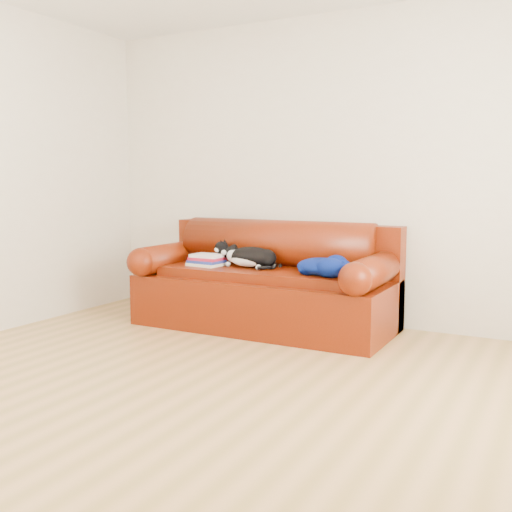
{
  "coord_description": "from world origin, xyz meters",
  "views": [
    {
      "loc": [
        1.82,
        -2.83,
        1.2
      ],
      "look_at": [
        -0.42,
        1.35,
        0.61
      ],
      "focal_mm": 42.0,
      "sensor_mm": 36.0,
      "label": 1
    }
  ],
  "objects_px": {
    "sofa_base": "(264,299)",
    "book_stack": "(207,260)",
    "cat": "(251,258)",
    "blanket": "(324,266)"
  },
  "relations": [
    {
      "from": "book_stack",
      "to": "cat",
      "type": "height_order",
      "value": "cat"
    },
    {
      "from": "book_stack",
      "to": "cat",
      "type": "distance_m",
      "value": 0.39
    },
    {
      "from": "cat",
      "to": "blanket",
      "type": "distance_m",
      "value": 0.67
    },
    {
      "from": "sofa_base",
      "to": "blanket",
      "type": "relative_size",
      "value": 3.98
    },
    {
      "from": "sofa_base",
      "to": "book_stack",
      "type": "distance_m",
      "value": 0.59
    },
    {
      "from": "book_stack",
      "to": "blanket",
      "type": "bearing_deg",
      "value": 1.65
    },
    {
      "from": "cat",
      "to": "blanket",
      "type": "height_order",
      "value": "cat"
    },
    {
      "from": "book_stack",
      "to": "blanket",
      "type": "distance_m",
      "value": 1.04
    },
    {
      "from": "book_stack",
      "to": "cat",
      "type": "xyz_separation_m",
      "value": [
        0.38,
        0.09,
        0.03
      ]
    },
    {
      "from": "book_stack",
      "to": "sofa_base",
      "type": "bearing_deg",
      "value": 14.28
    }
  ]
}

